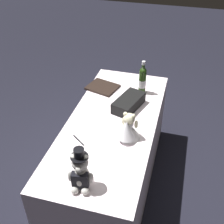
{
  "coord_description": "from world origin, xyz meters",
  "views": [
    {
      "loc": [
        1.81,
        0.5,
        2.21
      ],
      "look_at": [
        0.0,
        0.0,
        0.83
      ],
      "focal_mm": 46.34,
      "sensor_mm": 36.0,
      "label": 1
    }
  ],
  "objects": [
    {
      "name": "ground_plane",
      "position": [
        0.0,
        0.0,
        0.0
      ],
      "size": [
        12.0,
        12.0,
        0.0
      ],
      "primitive_type": "plane",
      "color": "black"
    },
    {
      "name": "champagne_bottle",
      "position": [
        -0.52,
        0.15,
        0.86
      ],
      "size": [
        0.07,
        0.07,
        0.32
      ],
      "color": "#1E3710",
      "rests_on": "reception_table"
    },
    {
      "name": "guestbook",
      "position": [
        -0.49,
        -0.23,
        0.74
      ],
      "size": [
        0.3,
        0.33,
        0.02
      ],
      "primitive_type": "cube",
      "rotation": [
        0.0,
        0.0,
        -0.27
      ],
      "color": "black",
      "rests_on": "reception_table"
    },
    {
      "name": "reception_table",
      "position": [
        0.0,
        0.0,
        0.36
      ],
      "size": [
        1.71,
        0.72,
        0.73
      ],
      "primitive_type": "cube",
      "color": "white",
      "rests_on": "ground_plane"
    },
    {
      "name": "signing_pen",
      "position": [
        0.3,
        -0.18,
        0.73
      ],
      "size": [
        0.1,
        0.13,
        0.01
      ],
      "color": "black",
      "rests_on": "reception_table"
    },
    {
      "name": "teddy_bear_bride",
      "position": [
        0.16,
        0.17,
        0.82
      ],
      "size": [
        0.22,
        0.18,
        0.23
      ],
      "color": "white",
      "rests_on": "reception_table"
    },
    {
      "name": "teddy_bear_groom",
      "position": [
        0.7,
        -0.01,
        0.85
      ],
      "size": [
        0.15,
        0.16,
        0.32
      ],
      "color": "silver",
      "rests_on": "reception_table"
    },
    {
      "name": "gift_case_black",
      "position": [
        -0.23,
        0.09,
        0.78
      ],
      "size": [
        0.37,
        0.26,
        0.1
      ],
      "color": "black",
      "rests_on": "reception_table"
    }
  ]
}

